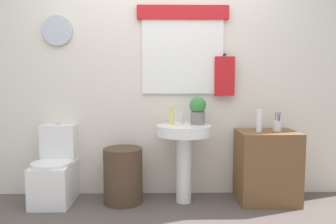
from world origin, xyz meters
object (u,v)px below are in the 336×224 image
Objects in this scene: potted_plant at (198,110)px; lotion_bottle at (259,121)px; toilet at (56,173)px; toothbrush_cup at (277,125)px; wooden_cabinet at (267,166)px; soap_bottle at (171,115)px; laundry_hamper at (123,175)px; pedestal_sink at (184,144)px.

potted_plant is 0.60m from lotion_bottle.
toothbrush_cup is (2.19, -0.02, 0.47)m from toilet.
wooden_cabinet is at bearing -168.66° from toothbrush_cup.
soap_bottle is (-0.94, 0.05, 0.50)m from wooden_cabinet.
toilet is at bearing 179.00° from wooden_cabinet.
toilet is at bearing 176.90° from laundry_hamper.
soap_bottle is 0.66× the size of potted_plant.
lotion_bottle reaches higher than toothbrush_cup.
soap_bottle is at bearing 173.90° from lotion_bottle.
toothbrush_cup reaches higher than laundry_hamper.
toothbrush_cup reaches higher than pedestal_sink.
soap_bottle is 0.97× the size of toothbrush_cup.
potted_plant is (-0.68, 0.06, 0.56)m from wooden_cabinet.
soap_bottle reaches higher than lotion_bottle.
potted_plant is (1.41, 0.02, 0.62)m from toilet.
potted_plant reaches higher than toothbrush_cup.
toothbrush_cup is (0.10, 0.02, 0.41)m from wooden_cabinet.
pedestal_sink is 3.53× the size of lotion_bottle.
lotion_bottle is at bearing -163.26° from toothbrush_cup.
lotion_bottle is at bearing -2.19° from toilet.
soap_bottle reaches higher than toothbrush_cup.
wooden_cabinet is 0.47m from lotion_bottle.
potted_plant is 0.80m from toothbrush_cup.
pedestal_sink reaches higher than laundry_hamper.
pedestal_sink is 0.85m from wooden_cabinet.
wooden_cabinet is at bearing -0.00° from pedestal_sink.
soap_bottle reaches higher than wooden_cabinet.
laundry_hamper is 0.76m from soap_bottle.
toothbrush_cup reaches higher than wooden_cabinet.
lotion_bottle is at bearing -158.13° from wooden_cabinet.
wooden_cabinet is (0.82, -0.00, -0.23)m from pedestal_sink.
toothbrush_cup is (1.04, -0.03, -0.10)m from soap_bottle.
toilet is 2.24m from toothbrush_cup.
lotion_bottle is (0.84, -0.09, -0.04)m from soap_bottle.
potted_plant is at bearing 0.96° from toilet.
toilet reaches higher than pedestal_sink.
toilet is 1.30m from pedestal_sink.
laundry_hamper is 1.60m from toothbrush_cup.
potted_plant is at bearing 177.07° from toothbrush_cup.
toothbrush_cup is (1.52, 0.02, 0.49)m from laundry_hamper.
laundry_hamper is 0.67m from pedestal_sink.
potted_plant reaches higher than wooden_cabinet.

